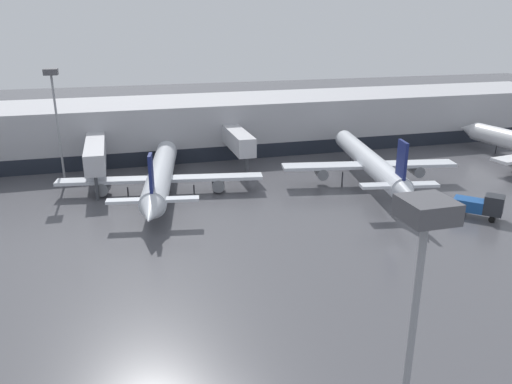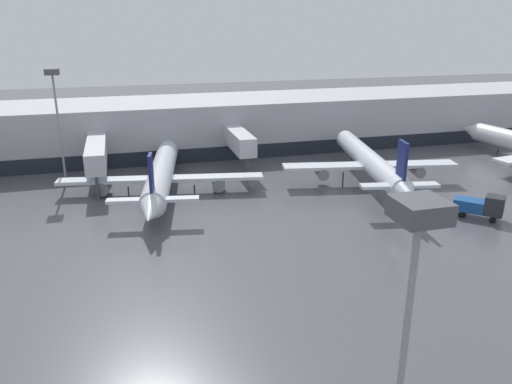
{
  "view_description": "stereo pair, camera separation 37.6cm",
  "coord_description": "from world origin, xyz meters",
  "px_view_note": "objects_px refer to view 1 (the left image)",
  "views": [
    {
      "loc": [
        -5.61,
        -24.31,
        22.17
      ],
      "look_at": [
        9.34,
        28.88,
        3.0
      ],
      "focal_mm": 35.0,
      "sensor_mm": 36.0,
      "label": 1
    },
    {
      "loc": [
        -5.24,
        -24.41,
        22.17
      ],
      "look_at": [
        9.34,
        28.88,
        3.0
      ],
      "focal_mm": 35.0,
      "sensor_mm": 36.0,
      "label": 2
    }
  ],
  "objects_px": {
    "parked_jet_0": "(370,162)",
    "service_truck_0": "(481,205)",
    "parked_jet_3": "(161,175)",
    "apron_light_mast_7": "(419,279)",
    "apron_light_mast_5": "(53,93)"
  },
  "relations": [
    {
      "from": "parked_jet_0",
      "to": "service_truck_0",
      "type": "relative_size",
      "value": 6.38
    },
    {
      "from": "parked_jet_3",
      "to": "apron_light_mast_7",
      "type": "distance_m",
      "value": 51.21
    },
    {
      "from": "parked_jet_0",
      "to": "apron_light_mast_5",
      "type": "distance_m",
      "value": 44.15
    },
    {
      "from": "parked_jet_0",
      "to": "service_truck_0",
      "type": "xyz_separation_m",
      "value": [
        6.74,
        -14.82,
        -1.75
      ]
    },
    {
      "from": "service_truck_0",
      "to": "apron_light_mast_5",
      "type": "bearing_deg",
      "value": -163.31
    },
    {
      "from": "service_truck_0",
      "to": "apron_light_mast_7",
      "type": "height_order",
      "value": "apron_light_mast_7"
    },
    {
      "from": "parked_jet_3",
      "to": "service_truck_0",
      "type": "height_order",
      "value": "parked_jet_3"
    },
    {
      "from": "parked_jet_3",
      "to": "service_truck_0",
      "type": "bearing_deg",
      "value": -108.1
    },
    {
      "from": "parked_jet_0",
      "to": "apron_light_mast_7",
      "type": "height_order",
      "value": "apron_light_mast_7"
    },
    {
      "from": "parked_jet_0",
      "to": "parked_jet_3",
      "type": "distance_m",
      "value": 28.84
    },
    {
      "from": "parked_jet_3",
      "to": "service_truck_0",
      "type": "xyz_separation_m",
      "value": [
        35.3,
        -18.71,
        -1.03
      ]
    },
    {
      "from": "apron_light_mast_5",
      "to": "parked_jet_0",
      "type": "bearing_deg",
      "value": -16.26
    },
    {
      "from": "service_truck_0",
      "to": "apron_light_mast_5",
      "type": "height_order",
      "value": "apron_light_mast_5"
    },
    {
      "from": "parked_jet_3",
      "to": "apron_light_mast_7",
      "type": "bearing_deg",
      "value": -163.85
    },
    {
      "from": "parked_jet_0",
      "to": "apron_light_mast_7",
      "type": "bearing_deg",
      "value": 163.91
    }
  ]
}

